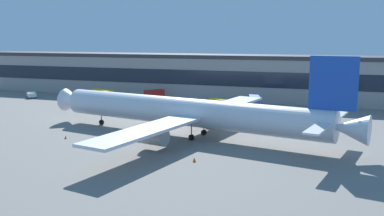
{
  "coord_description": "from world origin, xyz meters",
  "views": [
    {
      "loc": [
        33.01,
        -78.45,
        19.14
      ],
      "look_at": [
        3.91,
        1.91,
        5.0
      ],
      "focal_mm": 39.39,
      "sensor_mm": 36.0,
      "label": 1
    }
  ],
  "objects_px": {
    "follow_me_car": "(341,107)",
    "catering_truck": "(254,102)",
    "airliner": "(189,112)",
    "traffic_cone_0": "(66,137)",
    "fuel_truck": "(103,94)",
    "traffic_cone_1": "(194,160)",
    "crew_van": "(219,103)",
    "stair_truck": "(155,95)",
    "pushback_tractor": "(31,94)"
  },
  "relations": [
    {
      "from": "crew_van",
      "to": "stair_truck",
      "type": "height_order",
      "value": "stair_truck"
    },
    {
      "from": "crew_van",
      "to": "traffic_cone_1",
      "type": "relative_size",
      "value": 7.97
    },
    {
      "from": "airliner",
      "to": "traffic_cone_0",
      "type": "relative_size",
      "value": 108.34
    },
    {
      "from": "airliner",
      "to": "follow_me_car",
      "type": "bearing_deg",
      "value": 56.23
    },
    {
      "from": "airliner",
      "to": "follow_me_car",
      "type": "height_order",
      "value": "airliner"
    },
    {
      "from": "follow_me_car",
      "to": "traffic_cone_0",
      "type": "xyz_separation_m",
      "value": [
        -49.72,
        -51.7,
        -0.78
      ]
    },
    {
      "from": "crew_van",
      "to": "fuel_truck",
      "type": "xyz_separation_m",
      "value": [
        -38.11,
        1.7,
        0.42
      ]
    },
    {
      "from": "pushback_tractor",
      "to": "airliner",
      "type": "bearing_deg",
      "value": -26.8
    },
    {
      "from": "follow_me_car",
      "to": "traffic_cone_1",
      "type": "xyz_separation_m",
      "value": [
        -21.12,
        -57.78,
        -0.74
      ]
    },
    {
      "from": "pushback_tractor",
      "to": "catering_truck",
      "type": "xyz_separation_m",
      "value": [
        73.6,
        0.04,
        1.24
      ]
    },
    {
      "from": "traffic_cone_1",
      "to": "pushback_tractor",
      "type": "bearing_deg",
      "value": 146.0
    },
    {
      "from": "pushback_tractor",
      "to": "traffic_cone_1",
      "type": "distance_m",
      "value": 89.92
    },
    {
      "from": "pushback_tractor",
      "to": "follow_me_car",
      "type": "bearing_deg",
      "value": 4.48
    },
    {
      "from": "catering_truck",
      "to": "traffic_cone_1",
      "type": "height_order",
      "value": "catering_truck"
    },
    {
      "from": "stair_truck",
      "to": "traffic_cone_1",
      "type": "relative_size",
      "value": 8.54
    },
    {
      "from": "stair_truck",
      "to": "traffic_cone_0",
      "type": "xyz_separation_m",
      "value": [
        4.55,
        -50.6,
        -1.67
      ]
    },
    {
      "from": "airliner",
      "to": "crew_van",
      "type": "bearing_deg",
      "value": 96.79
    },
    {
      "from": "follow_me_car",
      "to": "catering_truck",
      "type": "bearing_deg",
      "value": -161.31
    },
    {
      "from": "airliner",
      "to": "traffic_cone_0",
      "type": "bearing_deg",
      "value": -155.43
    },
    {
      "from": "airliner",
      "to": "catering_truck",
      "type": "xyz_separation_m",
      "value": [
        5.84,
        34.26,
        -2.54
      ]
    },
    {
      "from": "traffic_cone_0",
      "to": "traffic_cone_1",
      "type": "distance_m",
      "value": 29.24
    },
    {
      "from": "traffic_cone_1",
      "to": "traffic_cone_0",
      "type": "bearing_deg",
      "value": 168.0
    },
    {
      "from": "follow_me_car",
      "to": "crew_van",
      "type": "relative_size",
      "value": 0.85
    },
    {
      "from": "pushback_tractor",
      "to": "catering_truck",
      "type": "height_order",
      "value": "catering_truck"
    },
    {
      "from": "fuel_truck",
      "to": "traffic_cone_1",
      "type": "relative_size",
      "value": 12.49
    },
    {
      "from": "catering_truck",
      "to": "traffic_cone_1",
      "type": "relative_size",
      "value": 10.86
    },
    {
      "from": "airliner",
      "to": "follow_me_car",
      "type": "relative_size",
      "value": 13.99
    },
    {
      "from": "traffic_cone_0",
      "to": "follow_me_car",
      "type": "bearing_deg",
      "value": 46.12
    },
    {
      "from": "fuel_truck",
      "to": "traffic_cone_1",
      "type": "bearing_deg",
      "value": -47.16
    },
    {
      "from": "airliner",
      "to": "fuel_truck",
      "type": "height_order",
      "value": "airliner"
    },
    {
      "from": "follow_me_car",
      "to": "traffic_cone_1",
      "type": "distance_m",
      "value": 61.52
    },
    {
      "from": "airliner",
      "to": "traffic_cone_1",
      "type": "relative_size",
      "value": 95.03
    },
    {
      "from": "follow_me_car",
      "to": "crew_van",
      "type": "height_order",
      "value": "crew_van"
    },
    {
      "from": "airliner",
      "to": "pushback_tractor",
      "type": "distance_m",
      "value": 76.01
    },
    {
      "from": "follow_me_car",
      "to": "fuel_truck",
      "type": "xyz_separation_m",
      "value": [
        -70.2,
        -4.86,
        0.79
      ]
    },
    {
      "from": "fuel_truck",
      "to": "traffic_cone_0",
      "type": "relative_size",
      "value": 14.24
    },
    {
      "from": "traffic_cone_1",
      "to": "stair_truck",
      "type": "bearing_deg",
      "value": 120.32
    },
    {
      "from": "traffic_cone_0",
      "to": "traffic_cone_1",
      "type": "height_order",
      "value": "traffic_cone_1"
    },
    {
      "from": "airliner",
      "to": "crew_van",
      "type": "relative_size",
      "value": 11.92
    },
    {
      "from": "catering_truck",
      "to": "stair_truck",
      "type": "bearing_deg",
      "value": 168.82
    },
    {
      "from": "stair_truck",
      "to": "traffic_cone_1",
      "type": "bearing_deg",
      "value": -59.68
    },
    {
      "from": "crew_van",
      "to": "traffic_cone_1",
      "type": "bearing_deg",
      "value": -77.91
    },
    {
      "from": "traffic_cone_0",
      "to": "crew_van",
      "type": "bearing_deg",
      "value": 68.67
    },
    {
      "from": "follow_me_car",
      "to": "traffic_cone_1",
      "type": "height_order",
      "value": "follow_me_car"
    },
    {
      "from": "follow_me_car",
      "to": "pushback_tractor",
      "type": "bearing_deg",
      "value": -175.52
    },
    {
      "from": "catering_truck",
      "to": "crew_van",
      "type": "bearing_deg",
      "value": 174.84
    },
    {
      "from": "airliner",
      "to": "fuel_truck",
      "type": "distance_m",
      "value": 56.19
    },
    {
      "from": "airliner",
      "to": "catering_truck",
      "type": "bearing_deg",
      "value": 80.33
    },
    {
      "from": "catering_truck",
      "to": "stair_truck",
      "type": "xyz_separation_m",
      "value": [
        -32.2,
        6.37,
        -0.31
      ]
    },
    {
      "from": "stair_truck",
      "to": "pushback_tractor",
      "type": "bearing_deg",
      "value": -171.21
    }
  ]
}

